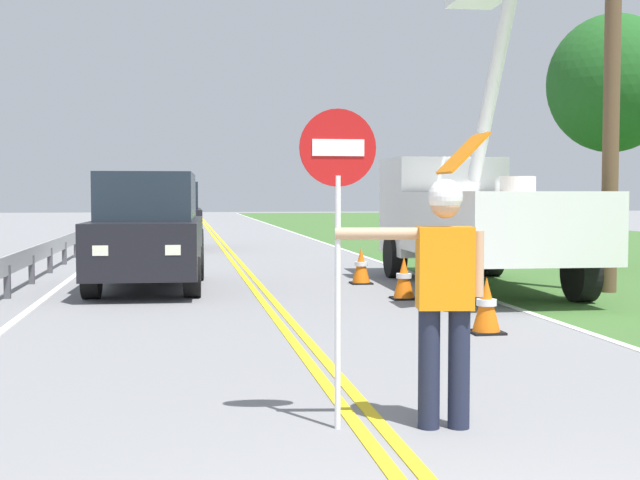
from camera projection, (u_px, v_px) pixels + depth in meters
name	position (u px, v px, depth m)	size (l,w,h in m)	color
grass_verge_right	(627.00, 253.00, 24.82)	(16.00, 110.00, 0.01)	#3D662D
centerline_yellow_left	(229.00, 257.00, 22.93)	(0.11, 110.00, 0.01)	yellow
centerline_yellow_right	(236.00, 257.00, 22.96)	(0.11, 110.00, 0.01)	yellow
edge_line_right	(362.00, 256.00, 23.53)	(0.12, 110.00, 0.01)	silver
edge_line_left	(97.00, 259.00, 22.36)	(0.12, 110.00, 0.01)	silver
flagger_worker	(443.00, 286.00, 6.13)	(1.08, 0.30, 1.83)	#1E2338
stop_sign_paddle	(338.00, 195.00, 6.08)	(0.56, 0.04, 2.33)	silver
utility_bucket_truck	(470.00, 210.00, 15.74)	(2.83, 6.87, 5.98)	white
oncoming_suv_nearest	(149.00, 230.00, 15.30)	(2.07, 4.67, 2.10)	black
oncoming_suv_second	(172.00, 215.00, 26.64)	(1.93, 4.62, 2.10)	black
utility_pole_near	(613.00, 40.00, 14.54)	(1.80, 0.28, 8.38)	brown
traffic_cone_lead	(486.00, 306.00, 10.39)	(0.40, 0.40, 0.70)	orange
traffic_cone_mid	(404.00, 279.00, 13.78)	(0.40, 0.40, 0.70)	orange
traffic_cone_tail	(361.00, 266.00, 16.14)	(0.40, 0.40, 0.70)	orange
guardrail_left_shoulder	(41.00, 253.00, 17.22)	(0.10, 32.00, 0.71)	#9EA0A3
roadside_tree_verge	(612.00, 85.00, 19.60)	(3.00, 3.00, 5.90)	brown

